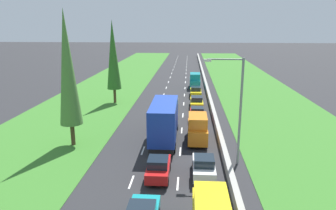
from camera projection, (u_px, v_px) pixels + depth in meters
ground_plane at (176, 85)px, 60.78m from camera, size 300.00×300.00×0.00m
grass_verge_left at (113, 84)px, 61.61m from camera, size 14.00×140.00×0.04m
grass_verge_right at (250, 86)px, 59.84m from camera, size 14.00×140.00×0.04m
median_barrier at (205, 83)px, 60.30m from camera, size 0.44×120.00×0.85m
lane_markings at (176, 85)px, 60.78m from camera, size 3.64×116.00×0.01m
white_hatchback_right_lane at (204, 166)px, 23.92m from camera, size 1.74×3.90×1.72m
orange_van_right_lane at (197, 128)px, 30.97m from camera, size 1.96×4.90×2.82m
red_hatchback_centre_lane at (158, 168)px, 23.72m from camera, size 1.74×3.90×1.72m
red_hatchback_right_lane at (197, 114)px, 38.08m from camera, size 1.74×3.90×1.72m
blue_box_truck_centre_lane at (165, 120)px, 31.02m from camera, size 2.46×9.40×4.18m
yellow_sedan_right_lane at (197, 102)px, 43.96m from camera, size 1.82×4.50×1.64m
yellow_sedan_right_lane_seventh at (196, 91)px, 50.92m from camera, size 1.82×4.50×1.64m
teal_van_right_lane at (195, 81)px, 57.31m from camera, size 1.96×4.90×2.82m
poplar_tree_second at (67, 68)px, 28.54m from camera, size 2.13×2.13×13.00m
poplar_tree_third at (113, 55)px, 45.06m from camera, size 2.11×2.11×12.22m
street_light_mast at (236, 104)px, 24.98m from camera, size 3.20×0.28×9.00m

